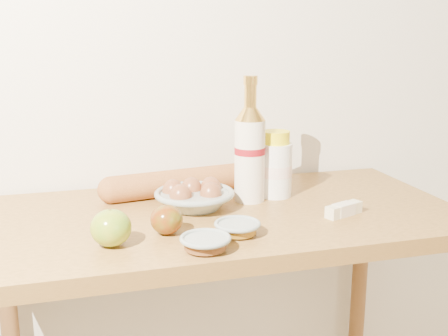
{
  "coord_description": "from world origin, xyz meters",
  "views": [
    {
      "loc": [
        -0.36,
        -0.11,
        1.35
      ],
      "look_at": [
        0.0,
        1.15,
        1.02
      ],
      "focal_mm": 45.0,
      "sensor_mm": 36.0,
      "label": 1
    }
  ],
  "objects_px": {
    "table": "(221,257)",
    "bourbon_bottle": "(250,151)",
    "egg_bowl": "(194,197)",
    "cream_bottle": "(275,166)",
    "baguette": "(176,182)"
  },
  "relations": [
    {
      "from": "bourbon_bottle",
      "to": "egg_bowl",
      "type": "distance_m",
      "value": 0.19
    },
    {
      "from": "egg_bowl",
      "to": "baguette",
      "type": "relative_size",
      "value": 0.48
    },
    {
      "from": "cream_bottle",
      "to": "egg_bowl",
      "type": "distance_m",
      "value": 0.25
    },
    {
      "from": "table",
      "to": "egg_bowl",
      "type": "bearing_deg",
      "value": 139.91
    },
    {
      "from": "bourbon_bottle",
      "to": "baguette",
      "type": "distance_m",
      "value": 0.23
    },
    {
      "from": "cream_bottle",
      "to": "egg_bowl",
      "type": "xyz_separation_m",
      "value": [
        -0.24,
        -0.05,
        -0.05
      ]
    },
    {
      "from": "bourbon_bottle",
      "to": "baguette",
      "type": "relative_size",
      "value": 0.76
    },
    {
      "from": "table",
      "to": "bourbon_bottle",
      "type": "distance_m",
      "value": 0.28
    },
    {
      "from": "table",
      "to": "egg_bowl",
      "type": "xyz_separation_m",
      "value": [
        -0.06,
        0.05,
        0.15
      ]
    },
    {
      "from": "cream_bottle",
      "to": "egg_bowl",
      "type": "bearing_deg",
      "value": 169.36
    },
    {
      "from": "bourbon_bottle",
      "to": "cream_bottle",
      "type": "height_order",
      "value": "bourbon_bottle"
    },
    {
      "from": "table",
      "to": "egg_bowl",
      "type": "height_order",
      "value": "egg_bowl"
    },
    {
      "from": "bourbon_bottle",
      "to": "egg_bowl",
      "type": "bearing_deg",
      "value": 176.83
    },
    {
      "from": "cream_bottle",
      "to": "baguette",
      "type": "height_order",
      "value": "cream_bottle"
    },
    {
      "from": "bourbon_bottle",
      "to": "egg_bowl",
      "type": "xyz_separation_m",
      "value": [
        -0.16,
        -0.02,
        -0.1
      ]
    }
  ]
}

